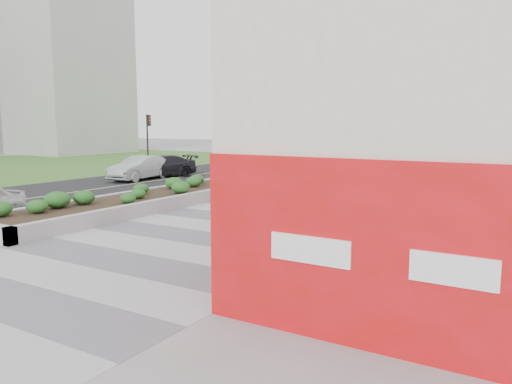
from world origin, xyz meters
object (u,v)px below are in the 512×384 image
traffic_signal_near (259,136)px  car_silver (140,168)px  traffic_signal_far (148,134)px  planter (174,192)px  car_dark (160,166)px  skateboarder (301,195)px

traffic_signal_near → car_silver: traffic_signal_near is taller
traffic_signal_near → traffic_signal_far: bearing=-176.9°
traffic_signal_near → car_silver: (-5.94, -4.79, -2.01)m
planter → car_silver: size_ratio=3.95×
car_silver → car_dark: 1.90m
planter → car_silver: car_silver is taller
skateboarder → car_dark: skateboarder is taller
traffic_signal_far → car_dark: size_ratio=0.85×
planter → skateboarder: (6.28, 0.24, 0.33)m
skateboarder → car_silver: bearing=160.0°
traffic_signal_far → skateboarder: size_ratio=2.85×
traffic_signal_far → car_dark: bearing=-36.3°
traffic_signal_far → skateboarder: 19.89m
traffic_signal_near → skateboarder: (8.01, -10.26, -2.01)m
traffic_signal_far → skateboarder: bearing=-29.6°
planter → traffic_signal_far: bearing=137.5°
planter → skateboarder: 6.30m
planter → traffic_signal_far: traffic_signal_far is taller
car_silver → planter: bearing=-41.1°
traffic_signal_near → car_silver: bearing=-141.1°
traffic_signal_near → car_dark: bearing=-154.1°
traffic_signal_far → car_silver: 5.75m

